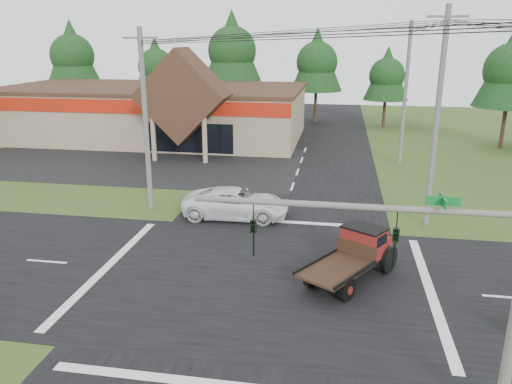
# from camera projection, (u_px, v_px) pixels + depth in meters

# --- Properties ---
(ground) EXTENTS (120.00, 120.00, 0.00)m
(ground) POSITION_uv_depth(u_px,v_px,m) (261.00, 279.00, 21.41)
(ground) COLOR #32491A
(ground) RESTS_ON ground
(road_ns) EXTENTS (12.00, 120.00, 0.02)m
(road_ns) POSITION_uv_depth(u_px,v_px,m) (261.00, 278.00, 21.40)
(road_ns) COLOR black
(road_ns) RESTS_ON ground
(road_ew) EXTENTS (120.00, 12.00, 0.02)m
(road_ew) POSITION_uv_depth(u_px,v_px,m) (261.00, 278.00, 21.40)
(road_ew) COLOR black
(road_ew) RESTS_ON ground
(parking_apron) EXTENTS (28.00, 14.00, 0.02)m
(parking_apron) POSITION_uv_depth(u_px,v_px,m) (131.00, 162.00, 41.53)
(parking_apron) COLOR black
(parking_apron) RESTS_ON ground
(cvs_building) EXTENTS (30.40, 18.20, 9.19)m
(cvs_building) POSITION_uv_depth(u_px,v_px,m) (155.00, 111.00, 50.94)
(cvs_building) COLOR gray
(cvs_building) RESTS_ON ground
(traffic_signal_mast) EXTENTS (8.12, 0.24, 7.00)m
(traffic_signal_mast) POSITION_uv_depth(u_px,v_px,m) (449.00, 273.00, 12.11)
(traffic_signal_mast) COLOR #595651
(traffic_signal_mast) RESTS_ON ground
(utility_pole_nw) EXTENTS (2.00, 0.30, 10.50)m
(utility_pole_nw) POSITION_uv_depth(u_px,v_px,m) (145.00, 120.00, 28.62)
(utility_pole_nw) COLOR #595651
(utility_pole_nw) RESTS_ON ground
(utility_pole_ne) EXTENTS (2.00, 0.30, 11.50)m
(utility_pole_ne) POSITION_uv_depth(u_px,v_px,m) (437.00, 118.00, 25.93)
(utility_pole_ne) COLOR #595651
(utility_pole_ne) RESTS_ON ground
(utility_pole_n) EXTENTS (2.00, 0.30, 11.20)m
(utility_pole_n) POSITION_uv_depth(u_px,v_px,m) (405.00, 93.00, 39.16)
(utility_pole_n) COLOR #595651
(utility_pole_n) RESTS_ON ground
(tree_row_a) EXTENTS (6.72, 6.72, 12.12)m
(tree_row_a) POSITION_uv_depth(u_px,v_px,m) (72.00, 54.00, 61.48)
(tree_row_a) COLOR #332316
(tree_row_a) RESTS_ON ground
(tree_row_b) EXTENTS (5.60, 5.60, 10.10)m
(tree_row_b) POSITION_uv_depth(u_px,v_px,m) (156.00, 65.00, 62.17)
(tree_row_b) COLOR #332316
(tree_row_b) RESTS_ON ground
(tree_row_c) EXTENTS (7.28, 7.28, 13.13)m
(tree_row_c) POSITION_uv_depth(u_px,v_px,m) (232.00, 48.00, 59.04)
(tree_row_c) COLOR #332316
(tree_row_c) RESTS_ON ground
(tree_row_d) EXTENTS (6.16, 6.16, 11.11)m
(tree_row_d) POSITION_uv_depth(u_px,v_px,m) (317.00, 60.00, 58.79)
(tree_row_d) COLOR #332316
(tree_row_d) RESTS_ON ground
(tree_row_e) EXTENTS (5.04, 5.04, 9.09)m
(tree_row_e) POSITION_uv_depth(u_px,v_px,m) (387.00, 74.00, 56.03)
(tree_row_e) COLOR #332316
(tree_row_e) RESTS_ON ground
(tree_side_ne) EXTENTS (6.16, 6.16, 11.11)m
(tree_side_ne) POSITION_uv_depth(u_px,v_px,m) (512.00, 67.00, 44.62)
(tree_side_ne) COLOR #332316
(tree_side_ne) RESTS_ON ground
(antique_flatbed_truck) EXTENTS (4.47, 5.48, 2.18)m
(antique_flatbed_truck) POSITION_uv_depth(u_px,v_px,m) (350.00, 257.00, 20.93)
(antique_flatbed_truck) COLOR #601E0D
(antique_flatbed_truck) RESTS_ON ground
(white_pickup) EXTENTS (6.11, 2.96, 1.67)m
(white_pickup) POSITION_uv_depth(u_px,v_px,m) (236.00, 203.00, 28.54)
(white_pickup) COLOR white
(white_pickup) RESTS_ON ground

